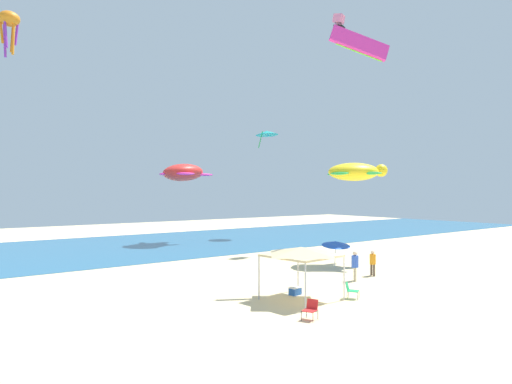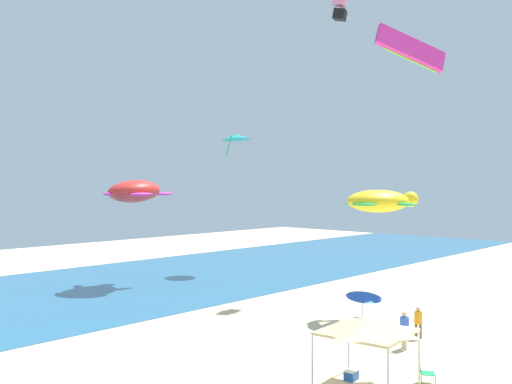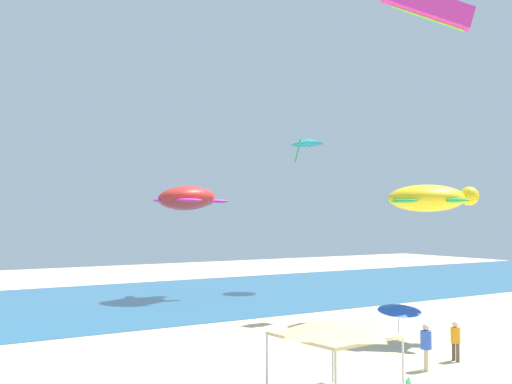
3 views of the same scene
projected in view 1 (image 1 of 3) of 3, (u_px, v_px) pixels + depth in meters
The scene contains 15 objects.
ground at pixel (369, 303), 21.50m from camera, with size 120.00×120.00×0.10m, color beige.
ocean_strip at pixel (141, 245), 44.20m from camera, with size 120.00×22.26×0.02m, color #28668E.
canopy_tent at pixel (301, 252), 21.89m from camera, with size 3.36×3.41×2.63m.
beach_umbrella at pixel (336, 243), 30.96m from camera, with size 2.03×2.01×2.13m.
folding_chair_left_of_tent at pixel (351, 289), 22.14m from camera, with size 0.77×0.80×0.82m.
folding_chair_facing_ocean at pixel (311, 308), 18.55m from camera, with size 0.78×0.72×0.82m.
cooler_box at pixel (295, 291), 22.97m from camera, with size 0.67×0.49×0.40m.
person_kite_handler at pixel (373, 261), 28.17m from camera, with size 0.39×0.42×1.63m.
person_far_stroller at pixel (355, 263), 26.57m from camera, with size 0.43×0.43×1.79m.
kite_box_pink at pixel (339, 25), 42.17m from camera, with size 1.16×1.24×1.97m.
kite_turtle_red at pixel (184, 173), 46.13m from camera, with size 6.19×6.14×2.09m.
kite_delta_teal at pixel (267, 133), 52.35m from camera, with size 3.08×3.11×2.20m.
kite_parafoil_magenta at pixel (359, 44), 26.50m from camera, with size 3.38×2.17×2.26m.
kite_octopus_orange at pixel (9, 21), 37.89m from camera, with size 1.73×1.73×3.85m.
kite_turtle_yellow at pixel (355, 172), 33.22m from camera, with size 4.82×4.83×1.42m.
Camera 1 is at (-17.34, -13.87, 5.37)m, focal length 30.94 mm.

